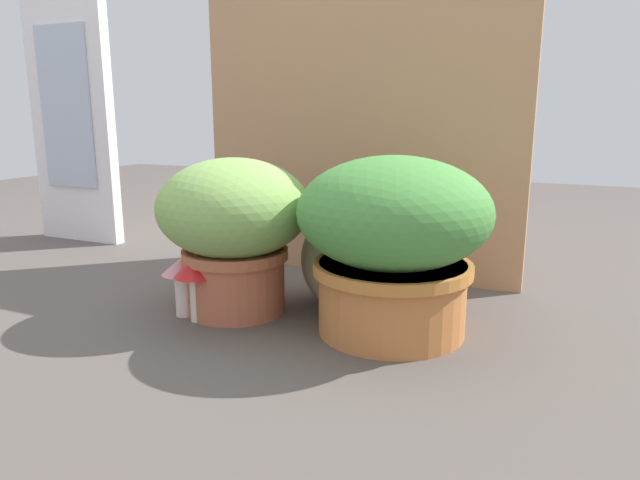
{
  "coord_description": "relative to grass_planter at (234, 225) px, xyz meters",
  "views": [
    {
      "loc": [
        0.67,
        -1.07,
        0.46
      ],
      "look_at": [
        0.15,
        0.07,
        0.18
      ],
      "focal_mm": 32.17,
      "sensor_mm": 36.0,
      "label": 1
    }
  ],
  "objects": [
    {
      "name": "mushroom_ornament_pink",
      "position": [
        -0.09,
        -0.08,
        -0.11
      ],
      "size": [
        0.1,
        0.1,
        0.14
      ],
      "color": "silver",
      "rests_on": "ground"
    },
    {
      "name": "cardboard_backdrop",
      "position": [
        0.13,
        0.44,
        0.21
      ],
      "size": [
        0.94,
        0.03,
        0.84
      ],
      "primitive_type": "cube",
      "color": "tan",
      "rests_on": "ground"
    },
    {
      "name": "cat",
      "position": [
        0.22,
        0.12,
        -0.09
      ],
      "size": [
        0.31,
        0.34,
        0.32
      ],
      "color": "#95936A",
      "rests_on": "ground"
    },
    {
      "name": "ground_plane",
      "position": [
        0.04,
        -0.02,
        -0.21
      ],
      "size": [
        6.0,
        6.0,
        0.0
      ],
      "primitive_type": "plane",
      "color": "#524A46"
    },
    {
      "name": "mushroom_ornament_red",
      "position": [
        -0.04,
        -0.09,
        -0.09
      ],
      "size": [
        0.1,
        0.1,
        0.16
      ],
      "color": "silver",
      "rests_on": "ground"
    },
    {
      "name": "leafy_planter",
      "position": [
        0.37,
        0.03,
        -0.0
      ],
      "size": [
        0.4,
        0.4,
        0.38
      ],
      "color": "#C2723B",
      "rests_on": "ground"
    },
    {
      "name": "window_panel_white",
      "position": [
        -0.95,
        0.43,
        0.23
      ],
      "size": [
        0.36,
        0.05,
        0.87
      ],
      "color": "white",
      "rests_on": "ground"
    },
    {
      "name": "grass_planter",
      "position": [
        0.0,
        0.0,
        0.0
      ],
      "size": [
        0.35,
        0.35,
        0.36
      ],
      "color": "#B55F41",
      "rests_on": "ground"
    }
  ]
}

